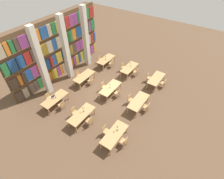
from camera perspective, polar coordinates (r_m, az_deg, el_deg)
ground_plane at (r=15.45m, az=-0.89°, el=-1.44°), size 40.00×40.00×0.00m
bookshelf_bank at (r=17.19m, az=-17.01°, el=12.39°), size 10.58×0.35×5.50m
pillar_left at (r=14.97m, az=-22.19°, el=8.07°), size 0.46×0.46×6.00m
pillar_center at (r=16.30m, az=-14.89°, el=12.72°), size 0.46×0.46×6.00m
pillar_right at (r=17.94m, az=-8.62°, el=16.44°), size 0.46×0.46×6.00m
reading_table_0 at (r=11.95m, az=0.81°, el=-14.46°), size 2.22×0.92×0.75m
chair_0 at (r=11.92m, az=3.98°, el=-16.53°), size 0.42×0.40×0.88m
chair_1 at (r=12.36m, az=-2.09°, el=-13.24°), size 0.42×0.40×0.88m
desk_lamp_0 at (r=11.79m, az=1.75°, el=-12.31°), size 0.14×0.14×0.47m
reading_table_1 at (r=14.01m, az=8.65°, el=-3.88°), size 2.22×0.92×0.75m
chair_2 at (r=13.98m, az=11.29°, el=-5.60°), size 0.42×0.40×0.88m
chair_3 at (r=14.37m, az=5.97°, el=-3.20°), size 0.42×0.40×0.88m
reading_table_2 at (r=16.51m, az=14.28°, el=3.45°), size 2.22×0.92×0.75m
chair_4 at (r=16.49m, az=16.54°, el=2.03°), size 0.42×0.40×0.88m
chair_5 at (r=16.82m, az=11.90°, el=3.91°), size 0.42×0.40×0.88m
reading_table_3 at (r=13.15m, az=-9.91°, el=-8.08°), size 2.22×0.92×0.75m
chair_6 at (r=12.95m, az=-7.31°, el=-10.09°), size 0.42×0.40×0.88m
chair_7 at (r=13.67m, az=-12.15°, el=-7.17°), size 0.42×0.40×0.88m
desk_lamp_1 at (r=13.00m, az=-9.39°, el=-6.22°), size 0.14×0.14×0.45m
reading_table_4 at (r=15.01m, az=-0.54°, el=0.48°), size 2.22×0.92×0.75m
chair_8 at (r=14.85m, az=1.89°, el=-1.08°), size 0.42×0.40×0.88m
chair_9 at (r=15.48m, az=-2.75°, el=1.04°), size 0.42×0.40×0.88m
desk_lamp_2 at (r=14.72m, az=-0.72°, el=1.38°), size 0.14×0.14×0.44m
reading_table_5 at (r=17.45m, az=5.72°, el=7.03°), size 2.22×0.92×0.75m
chair_10 at (r=17.32m, az=7.88°, el=5.74°), size 0.42×0.40×0.88m
chair_11 at (r=17.88m, az=3.66°, el=7.37°), size 0.42×0.40×0.88m
desk_lamp_3 at (r=17.37m, az=6.08°, el=8.41°), size 0.14×0.14×0.48m
reading_table_6 at (r=14.78m, az=-18.14°, el=-2.96°), size 2.22×0.92×0.75m
chair_12 at (r=14.44m, az=-16.13°, el=-4.79°), size 0.42×0.40×0.88m
chair_13 at (r=15.37m, az=-19.91°, el=-2.40°), size 0.42×0.40×0.88m
desk_lamp_4 at (r=14.58m, az=-18.14°, el=-1.84°), size 0.14×0.14×0.39m
laptop at (r=14.87m, az=-18.90°, el=-2.23°), size 0.32×0.22×0.21m
reading_table_7 at (r=16.48m, az=-9.09°, el=4.28°), size 2.22×0.92×0.75m
chair_14 at (r=16.22m, az=-6.92°, el=2.95°), size 0.42×0.40×0.88m
chair_15 at (r=17.06m, az=-10.79°, el=4.70°), size 0.42×0.40×0.88m
reading_table_8 at (r=18.65m, az=-1.98°, el=9.76°), size 2.22×0.92×0.75m
chair_16 at (r=18.38m, az=-0.10°, el=8.54°), size 0.42×0.40×0.88m
chair_17 at (r=19.12m, az=-3.84°, el=9.91°), size 0.42×0.40×0.88m
desk_lamp_5 at (r=18.41m, az=-2.10°, el=10.54°), size 0.14×0.14×0.40m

